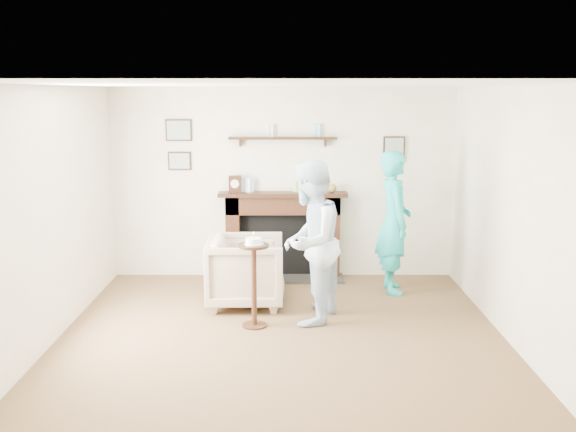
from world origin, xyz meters
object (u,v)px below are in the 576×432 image
object	(u,v)px
man	(309,321)
woman	(392,291)
pedestal_table	(254,269)
armchair	(247,304)

from	to	relation	value
man	woman	size ratio (longest dim) A/B	1.00
pedestal_table	man	bearing A→B (deg)	15.10
man	woman	xyz separation A→B (m)	(1.06, 1.07, 0.00)
man	armchair	bearing A→B (deg)	-108.46
man	woman	world-z (taller)	woman
man	pedestal_table	xyz separation A→B (m)	(-0.59, -0.16, 0.63)
man	woman	bearing A→B (deg)	154.48
man	pedestal_table	bearing A→B (deg)	-55.50
woman	man	bearing A→B (deg)	131.82
woman	pedestal_table	distance (m)	2.15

